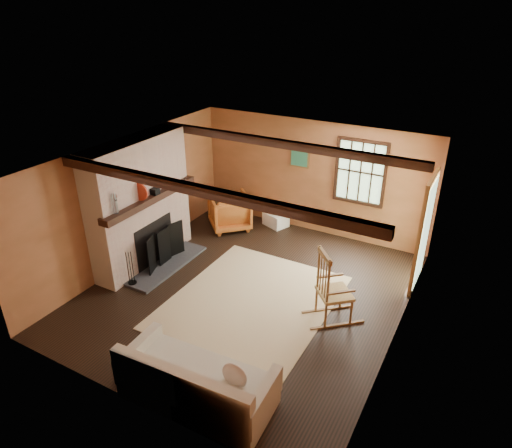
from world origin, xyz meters
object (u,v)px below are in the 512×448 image
Objects in this scene: fireplace at (142,208)px; rocking_chair at (332,291)px; armchair at (230,212)px; laundry_basket at (276,219)px; sofa at (196,386)px.

fireplace is 3.77m from rocking_chair.
armchair is (-3.08, 1.95, -0.13)m from rocking_chair.
armchair is (0.65, 1.97, -0.72)m from fireplace.
laundry_basket is at bearing 169.56° from armchair.
laundry_basket is at bearing -0.33° from rocking_chair.
sofa reaches higher than armchair.
sofa is (2.86, -2.37, -0.82)m from fireplace.
armchair is at bearing 15.90° from rocking_chair.
sofa reaches higher than laundry_basket.
rocking_chair is 1.46× the size of armchair.
laundry_basket is 0.59× the size of armchair.
fireplace is 1.22× the size of sofa.
rocking_chair is at bearing 102.53° from armchair.
laundry_basket is (-1.37, 4.92, -0.13)m from sofa.
armchair is at bearing 71.67° from fireplace.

